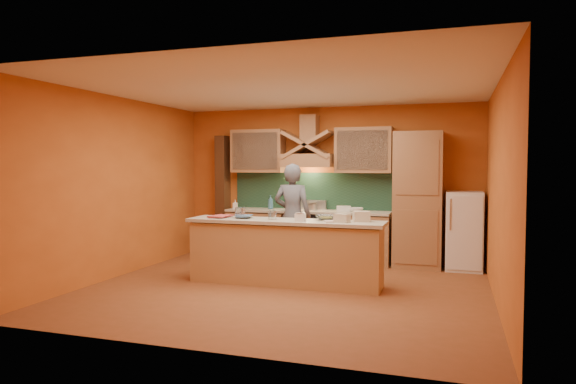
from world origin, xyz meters
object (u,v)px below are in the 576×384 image
(fridge, at_px, (464,231))
(kitchen_scale, at_px, (300,217))
(stove, at_px, (307,236))
(mixing_bowl, at_px, (326,217))
(person, at_px, (293,216))

(fridge, height_order, kitchen_scale, fridge)
(stove, relative_size, fridge, 0.69)
(fridge, bearing_deg, mixing_bowl, -137.58)
(fridge, distance_m, person, 2.85)
(kitchen_scale, bearing_deg, person, 111.62)
(person, xyz_separation_m, mixing_bowl, (0.82, -1.02, 0.10))
(mixing_bowl, bearing_deg, kitchen_scale, -138.56)
(stove, relative_size, person, 0.51)
(fridge, distance_m, mixing_bowl, 2.63)
(mixing_bowl, bearing_deg, stove, 113.81)
(mixing_bowl, bearing_deg, person, 128.95)
(kitchen_scale, xyz_separation_m, mixing_bowl, (0.30, 0.27, -0.02))
(person, xyz_separation_m, kitchen_scale, (0.52, -1.29, 0.12))
(fridge, bearing_deg, stove, 180.00)
(fridge, xyz_separation_m, person, (-2.75, -0.74, 0.23))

